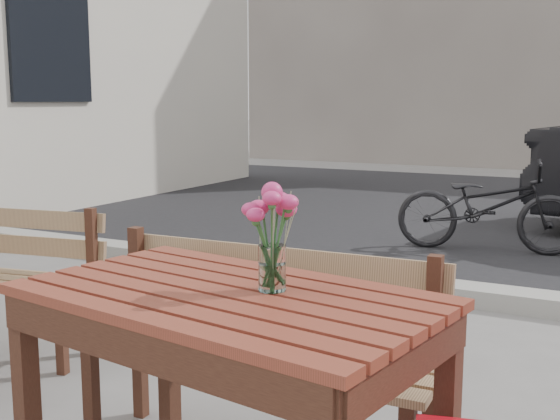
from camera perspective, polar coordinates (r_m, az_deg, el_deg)
street at (r=6.80m, az=17.82°, el=-2.45°), size 30.00×8.12×0.12m
main_table at (r=2.12m, az=-4.31°, el=-9.86°), size 1.34×0.91×0.76m
main_bench at (r=2.60m, az=-1.45°, el=-9.39°), size 1.35×0.45×0.83m
main_vase at (r=2.04m, az=-0.65°, el=-1.12°), size 0.17×0.17×0.32m
bicycle at (r=6.39m, az=16.49°, el=0.35°), size 1.61×0.77×0.82m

